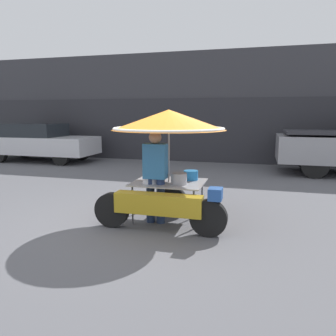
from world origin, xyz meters
The scene contains 6 objects.
ground_plane centered at (0.00, 0.00, 0.00)m, with size 36.00×36.00×0.00m, color #56565B.
shopfront_building centered at (0.00, 8.33, 2.04)m, with size 28.00×2.06×4.11m.
vendor_motorcycle_cart centered at (0.55, 0.32, 1.49)m, with size 2.16×1.93×1.91m.
vendor_person centered at (0.37, 0.15, 0.87)m, with size 0.38×0.22×1.56m.
parked_car centered at (-6.11, 5.85, 0.75)m, with size 4.29×1.68×1.44m.
potted_plant centered at (-8.59, 6.77, 0.61)m, with size 0.86×0.86×1.08m.
Camera 1 is at (2.00, -4.97, 1.85)m, focal length 35.00 mm.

